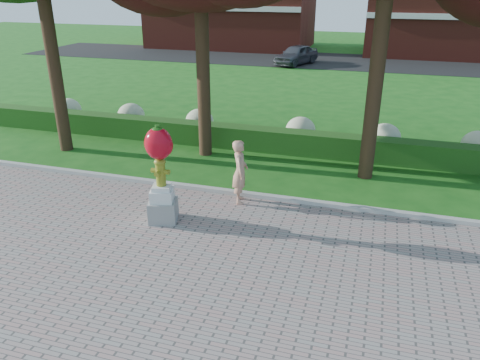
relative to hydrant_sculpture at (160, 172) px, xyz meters
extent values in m
plane|color=#175415|center=(1.25, -1.01, -1.36)|extent=(100.00, 100.00, 0.00)
cube|color=#ADADA5|center=(1.25, 1.99, -1.29)|extent=(40.00, 0.18, 0.15)
cube|color=#1A4213|center=(1.25, 5.99, -0.96)|extent=(24.00, 0.70, 0.80)
ellipsoid|color=beige|center=(-7.75, 6.99, -0.81)|extent=(1.10, 1.10, 0.99)
ellipsoid|color=beige|center=(-4.75, 6.99, -0.81)|extent=(1.10, 1.10, 0.99)
ellipsoid|color=beige|center=(-1.75, 6.99, -0.81)|extent=(1.10, 1.10, 0.99)
ellipsoid|color=beige|center=(2.25, 6.99, -0.81)|extent=(1.10, 1.10, 0.99)
ellipsoid|color=beige|center=(5.25, 6.99, -0.81)|extent=(1.10, 1.10, 0.99)
ellipsoid|color=beige|center=(8.25, 6.99, -0.81)|extent=(1.10, 1.10, 0.99)
cube|color=black|center=(1.25, 26.99, -1.35)|extent=(50.00, 8.00, 0.02)
cube|color=maroon|center=(-8.75, 32.99, 2.14)|extent=(14.00, 8.00, 7.00)
cube|color=maroon|center=(9.25, 32.99, 1.84)|extent=(12.00, 8.00, 6.40)
cylinder|color=black|center=(-5.75, 3.99, 2.00)|extent=(0.44, 0.44, 6.72)
cylinder|color=black|center=(-0.75, 4.99, 1.72)|extent=(0.44, 0.44, 6.16)
cylinder|color=black|center=(4.75, 4.49, 2.28)|extent=(0.44, 0.44, 7.28)
cube|color=gray|center=(0.00, 0.00, -1.05)|extent=(0.84, 0.84, 0.55)
cube|color=silver|center=(0.00, 0.00, -0.63)|extent=(0.68, 0.68, 0.31)
cube|color=silver|center=(0.00, 0.00, -0.42)|extent=(0.54, 0.54, 0.11)
cylinder|color=olive|center=(0.00, 0.00, -0.06)|extent=(0.24, 0.24, 0.61)
ellipsoid|color=olive|center=(0.00, 0.00, 0.25)|extent=(0.28, 0.28, 0.20)
cylinder|color=olive|center=(-0.17, 0.00, 0.01)|extent=(0.13, 0.12, 0.12)
cylinder|color=olive|center=(0.17, 0.00, 0.01)|extent=(0.13, 0.12, 0.12)
cylinder|color=olive|center=(0.00, -0.16, 0.01)|extent=(0.13, 0.13, 0.13)
cylinder|color=olive|center=(0.00, 0.00, 0.34)|extent=(0.09, 0.09, 0.05)
ellipsoid|color=#B10918|center=(0.00, 0.00, 0.72)|extent=(0.69, 0.61, 0.79)
ellipsoid|color=#B10918|center=(-0.20, 0.00, 0.70)|extent=(0.34, 0.34, 0.50)
ellipsoid|color=#B10918|center=(0.20, 0.00, 0.70)|extent=(0.34, 0.34, 0.50)
cylinder|color=#1D5212|center=(0.00, 0.00, 1.11)|extent=(0.11, 0.11, 0.13)
ellipsoid|color=#1D5212|center=(0.00, 0.00, 1.08)|extent=(0.26, 0.26, 0.09)
imported|color=tan|center=(1.55, 1.59, -0.44)|extent=(0.58, 0.73, 1.77)
imported|color=#404148|center=(-1.19, 24.53, -0.66)|extent=(3.01, 4.36, 1.38)
camera|label=1|loc=(4.92, -9.53, 4.31)|focal=35.00mm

